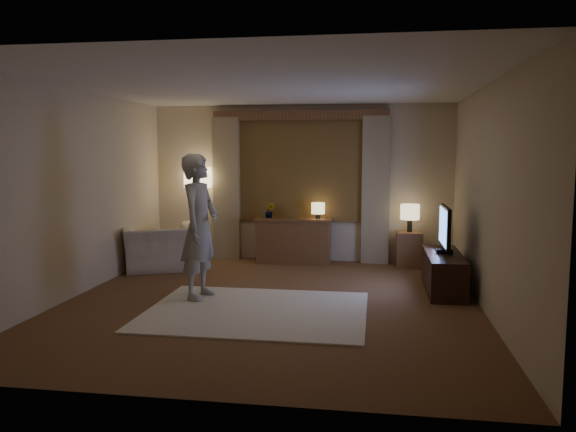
% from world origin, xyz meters
% --- Properties ---
extents(room, '(5.04, 5.54, 2.64)m').
position_xyz_m(room, '(0.00, 0.50, 1.33)').
color(room, brown).
rests_on(room, ground).
extents(rug, '(2.50, 2.00, 0.02)m').
position_xyz_m(rug, '(-0.08, -0.42, 0.01)').
color(rug, '#EBE1C5').
rests_on(rug, floor).
extents(sideboard, '(1.20, 0.40, 0.70)m').
position_xyz_m(sideboard, '(-0.08, 2.50, 0.35)').
color(sideboard, brown).
rests_on(sideboard, floor).
extents(picture_frame, '(0.16, 0.02, 0.20)m').
position_xyz_m(picture_frame, '(-0.08, 2.50, 0.80)').
color(picture_frame, brown).
rests_on(picture_frame, sideboard).
extents(plant, '(0.16, 0.13, 0.30)m').
position_xyz_m(plant, '(-0.48, 2.50, 0.85)').
color(plant, '#999999').
rests_on(plant, sideboard).
extents(table_lamp_sideboard, '(0.22, 0.22, 0.30)m').
position_xyz_m(table_lamp_sideboard, '(0.32, 2.50, 0.90)').
color(table_lamp_sideboard, black).
rests_on(table_lamp_sideboard, sideboard).
extents(floor_lamp, '(0.46, 0.46, 1.56)m').
position_xyz_m(floor_lamp, '(-1.71, 2.50, 1.31)').
color(floor_lamp, black).
rests_on(floor_lamp, floor).
extents(armchair, '(1.36, 1.30, 0.69)m').
position_xyz_m(armchair, '(-2.06, 1.62, 0.35)').
color(armchair, beige).
rests_on(armchair, floor).
extents(side_table, '(0.40, 0.40, 0.56)m').
position_xyz_m(side_table, '(1.79, 2.45, 0.28)').
color(side_table, brown).
rests_on(side_table, floor).
extents(table_lamp_side, '(0.30, 0.30, 0.44)m').
position_xyz_m(table_lamp_side, '(1.79, 2.45, 0.87)').
color(table_lamp_side, black).
rests_on(table_lamp_side, side_table).
extents(tv_stand, '(0.45, 1.40, 0.50)m').
position_xyz_m(tv_stand, '(2.15, 0.91, 0.25)').
color(tv_stand, black).
rests_on(tv_stand, floor).
extents(tv, '(0.21, 0.86, 0.62)m').
position_xyz_m(tv, '(2.15, 0.91, 0.84)').
color(tv, black).
rests_on(tv, tv_stand).
extents(person, '(0.51, 0.70, 1.79)m').
position_xyz_m(person, '(-0.89, 0.04, 0.91)').
color(person, '#A8A49B').
rests_on(person, rug).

